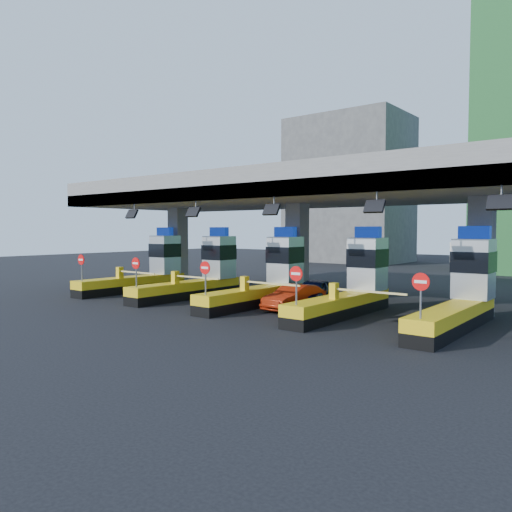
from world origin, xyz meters
The scene contains 10 objects.
ground centered at (0.00, 0.00, 0.00)m, with size 120.00×120.00×0.00m, color black.
toll_canopy centered at (0.00, 2.87, 6.13)m, with size 28.00×12.09×7.00m.
toll_lane_far_left centered at (-10.00, 0.28, 1.40)m, with size 4.43×8.00×4.16m.
toll_lane_left centered at (-5.00, 0.28, 1.40)m, with size 4.43×8.00×4.16m.
toll_lane_center centered at (0.00, 0.28, 1.40)m, with size 4.43×8.00×4.16m.
toll_lane_right centered at (5.00, 0.28, 1.40)m, with size 4.43×8.00×4.16m.
toll_lane_far_right centered at (10.00, 0.28, 1.40)m, with size 4.43×8.00×4.16m.
bg_building_concrete centered at (-14.00, 36.00, 9.00)m, with size 14.00×10.00×18.00m, color #4C4C49.
van centered at (2.09, 1.42, 0.69)m, with size 1.63×4.06×1.38m, color black.
red_car centered at (2.19, -0.55, 0.63)m, with size 1.33×3.82×1.26m, color #9D220C.
Camera 1 is at (15.93, -21.10, 3.98)m, focal length 35.00 mm.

